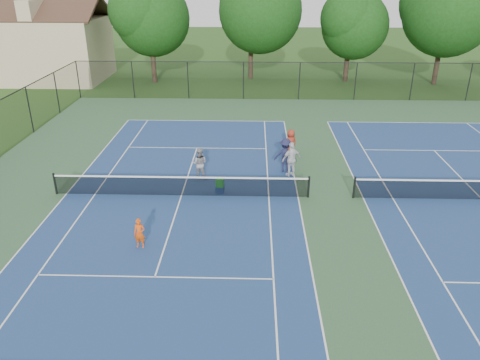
{
  "coord_description": "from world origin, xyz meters",
  "views": [
    {
      "loc": [
        -3.64,
        -19.67,
        9.76
      ],
      "look_at": [
        -4.21,
        -1.0,
        1.3
      ],
      "focal_mm": 35.0,
      "sensor_mm": 36.0,
      "label": 1
    }
  ],
  "objects_px": {
    "tree_back_d": "(447,6)",
    "tree_back_b": "(251,6)",
    "tree_back_c": "(351,21)",
    "child_player": "(140,233)",
    "ball_hopper": "(220,182)",
    "tree_back_a": "(150,15)",
    "bystander_a": "(292,159)",
    "instructor": "(200,163)",
    "bystander_b": "(285,155)",
    "bystander_c": "(291,143)",
    "clapboard_house": "(49,46)",
    "ball_crate": "(220,189)"
  },
  "relations": [
    {
      "from": "tree_back_d",
      "to": "tree_back_b",
      "type": "bearing_deg",
      "value": 173.29
    },
    {
      "from": "tree_back_b",
      "to": "tree_back_c",
      "type": "distance_m",
      "value": 9.12
    },
    {
      "from": "child_player",
      "to": "ball_hopper",
      "type": "bearing_deg",
      "value": 65.13
    },
    {
      "from": "tree_back_a",
      "to": "bystander_a",
      "type": "xyz_separation_m",
      "value": [
        11.32,
        -21.5,
        -5.13
      ]
    },
    {
      "from": "instructor",
      "to": "tree_back_a",
      "type": "bearing_deg",
      "value": -64.68
    },
    {
      "from": "tree_back_b",
      "to": "bystander_b",
      "type": "relative_size",
      "value": 5.51
    },
    {
      "from": "tree_back_d",
      "to": "bystander_c",
      "type": "relative_size",
      "value": 6.59
    },
    {
      "from": "child_player",
      "to": "bystander_a",
      "type": "height_order",
      "value": "bystander_a"
    },
    {
      "from": "tree_back_c",
      "to": "tree_back_d",
      "type": "xyz_separation_m",
      "value": [
        8.0,
        -1.0,
        1.34
      ]
    },
    {
      "from": "tree_back_a",
      "to": "clapboard_house",
      "type": "relative_size",
      "value": 0.85
    },
    {
      "from": "instructor",
      "to": "ball_hopper",
      "type": "height_order",
      "value": "instructor"
    },
    {
      "from": "child_player",
      "to": "bystander_b",
      "type": "bearing_deg",
      "value": 55.86
    },
    {
      "from": "bystander_a",
      "to": "tree_back_c",
      "type": "bearing_deg",
      "value": -131.03
    },
    {
      "from": "clapboard_house",
      "to": "bystander_c",
      "type": "height_order",
      "value": "clapboard_house"
    },
    {
      "from": "tree_back_c",
      "to": "child_player",
      "type": "height_order",
      "value": "tree_back_c"
    },
    {
      "from": "tree_back_b",
      "to": "bystander_b",
      "type": "distance_m",
      "value": 23.74
    },
    {
      "from": "clapboard_house",
      "to": "ball_hopper",
      "type": "xyz_separation_m",
      "value": [
        17.79,
        -24.6,
        -2.57
      ]
    },
    {
      "from": "child_player",
      "to": "bystander_b",
      "type": "xyz_separation_m",
      "value": [
        5.96,
        7.52,
        0.31
      ]
    },
    {
      "from": "tree_back_a",
      "to": "tree_back_b",
      "type": "height_order",
      "value": "tree_back_b"
    },
    {
      "from": "instructor",
      "to": "ball_crate",
      "type": "distance_m",
      "value": 2.1
    },
    {
      "from": "clapboard_house",
      "to": "bystander_b",
      "type": "xyz_separation_m",
      "value": [
        21.04,
        -21.96,
        -2.18
      ]
    },
    {
      "from": "instructor",
      "to": "bystander_b",
      "type": "height_order",
      "value": "bystander_b"
    },
    {
      "from": "tree_back_a",
      "to": "bystander_c",
      "type": "xyz_separation_m",
      "value": [
        11.47,
        -18.72,
        -5.25
      ]
    },
    {
      "from": "bystander_a",
      "to": "ball_crate",
      "type": "height_order",
      "value": "bystander_a"
    },
    {
      "from": "clapboard_house",
      "to": "ball_crate",
      "type": "relative_size",
      "value": 28.1
    },
    {
      "from": "tree_back_d",
      "to": "bystander_a",
      "type": "relative_size",
      "value": 5.72
    },
    {
      "from": "ball_hopper",
      "to": "tree_back_b",
      "type": "bearing_deg",
      "value": 87.3
    },
    {
      "from": "tree_back_d",
      "to": "bystander_c",
      "type": "height_order",
      "value": "tree_back_d"
    },
    {
      "from": "tree_back_c",
      "to": "bystander_a",
      "type": "distance_m",
      "value": 23.91
    },
    {
      "from": "clapboard_house",
      "to": "bystander_a",
      "type": "height_order",
      "value": "clapboard_house"
    },
    {
      "from": "tree_back_d",
      "to": "ball_crate",
      "type": "relative_size",
      "value": 26.97
    },
    {
      "from": "clapboard_house",
      "to": "bystander_b",
      "type": "bearing_deg",
      "value": -46.23
    },
    {
      "from": "tree_back_b",
      "to": "child_player",
      "type": "xyz_separation_m",
      "value": [
        -3.92,
        -30.48,
        -6.0
      ]
    },
    {
      "from": "tree_back_d",
      "to": "clapboard_house",
      "type": "xyz_separation_m",
      "value": [
        -36.0,
        1.0,
        -3.73
      ]
    },
    {
      "from": "ball_crate",
      "to": "tree_back_a",
      "type": "bearing_deg",
      "value": 108.28
    },
    {
      "from": "tree_back_b",
      "to": "bystander_a",
      "type": "xyz_separation_m",
      "value": [
        2.32,
        -23.5,
        -5.69
      ]
    },
    {
      "from": "child_player",
      "to": "instructor",
      "type": "distance_m",
      "value": 6.71
    },
    {
      "from": "tree_back_d",
      "to": "tree_back_a",
      "type": "bearing_deg",
      "value": -180.0
    },
    {
      "from": "tree_back_a",
      "to": "tree_back_c",
      "type": "relative_size",
      "value": 1.09
    },
    {
      "from": "bystander_a",
      "to": "bystander_c",
      "type": "xyz_separation_m",
      "value": [
        0.15,
        2.78,
        -0.12
      ]
    },
    {
      "from": "bystander_b",
      "to": "ball_hopper",
      "type": "relative_size",
      "value": 4.24
    },
    {
      "from": "tree_back_a",
      "to": "instructor",
      "type": "relative_size",
      "value": 5.66
    },
    {
      "from": "tree_back_b",
      "to": "child_player",
      "type": "height_order",
      "value": "tree_back_b"
    },
    {
      "from": "tree_back_b",
      "to": "ball_hopper",
      "type": "relative_size",
      "value": 23.32
    },
    {
      "from": "clapboard_house",
      "to": "bystander_b",
      "type": "height_order",
      "value": "clapboard_house"
    },
    {
      "from": "ball_crate",
      "to": "ball_hopper",
      "type": "xyz_separation_m",
      "value": [
        0.0,
        0.0,
        0.37
      ]
    },
    {
      "from": "bystander_c",
      "to": "clapboard_house",
      "type": "bearing_deg",
      "value": -72.65
    },
    {
      "from": "tree_back_b",
      "to": "tree_back_c",
      "type": "relative_size",
      "value": 1.19
    },
    {
      "from": "instructor",
      "to": "ball_crate",
      "type": "xyz_separation_m",
      "value": [
        1.13,
        -1.64,
        -0.65
      ]
    },
    {
      "from": "tree_back_c",
      "to": "bystander_c",
      "type": "height_order",
      "value": "tree_back_c"
    }
  ]
}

